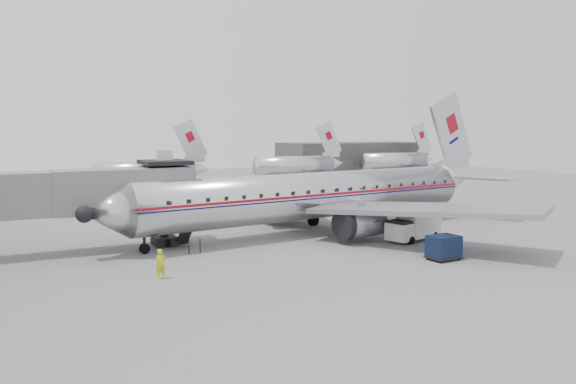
% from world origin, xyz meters
% --- Properties ---
extents(ground, '(160.00, 160.00, 0.00)m').
position_xyz_m(ground, '(0.00, 0.00, 0.00)').
color(ground, slate).
rests_on(ground, ground).
extents(hangar, '(30.00, 12.00, 6.00)m').
position_xyz_m(hangar, '(45.00, 60.00, 3.00)').
color(hangar, '#363431').
rests_on(hangar, ground).
extents(apron_line, '(60.00, 0.15, 0.01)m').
position_xyz_m(apron_line, '(3.00, 6.00, 0.01)').
color(apron_line, gold).
rests_on(apron_line, ground).
extents(jet_bridge, '(21.00, 6.20, 7.10)m').
position_xyz_m(jet_bridge, '(-16.66, 3.67, 4.18)').
color(jet_bridge, slate).
rests_on(jet_bridge, ground).
extents(distant_aircraft_near, '(16.39, 3.20, 10.26)m').
position_xyz_m(distant_aircraft_near, '(-1.79, 42.00, 2.73)').
color(distant_aircraft_near, silver).
rests_on(distant_aircraft_near, ground).
extents(distant_aircraft_mid, '(16.39, 3.20, 10.26)m').
position_xyz_m(distant_aircraft_mid, '(24.21, 46.00, 2.73)').
color(distant_aircraft_mid, silver).
rests_on(distant_aircraft_mid, ground).
extents(distant_aircraft_far, '(16.39, 3.20, 10.26)m').
position_xyz_m(distant_aircraft_far, '(48.21, 50.00, 2.73)').
color(distant_aircraft_far, silver).
rests_on(distant_aircraft_far, ground).
extents(airliner, '(39.32, 36.24, 12.46)m').
position_xyz_m(airliner, '(4.01, 3.10, 3.13)').
color(airliner, silver).
rests_on(airliner, ground).
extents(service_van, '(5.15, 2.99, 2.28)m').
position_xyz_m(service_van, '(8.56, -3.60, 1.20)').
color(service_van, white).
rests_on(service_van, ground).
extents(baggage_cart_navy, '(2.15, 1.67, 1.64)m').
position_xyz_m(baggage_cart_navy, '(6.00, -9.74, 0.87)').
color(baggage_cart_navy, black).
rests_on(baggage_cart_navy, ground).
extents(baggage_cart_white, '(2.92, 2.63, 1.88)m').
position_xyz_m(baggage_cart_white, '(9.32, 0.10, 1.00)').
color(baggage_cart_white, silver).
rests_on(baggage_cart_white, ground).
extents(ramp_worker, '(0.71, 0.53, 1.77)m').
position_xyz_m(ramp_worker, '(-12.00, -6.00, 0.89)').
color(ramp_worker, gold).
rests_on(ramp_worker, ground).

